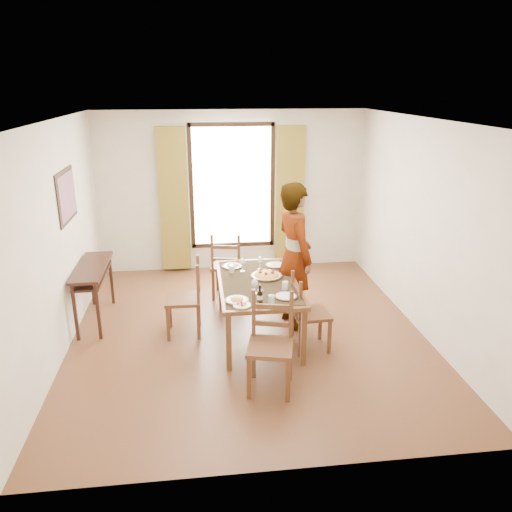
{
  "coord_description": "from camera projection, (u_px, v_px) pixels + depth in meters",
  "views": [
    {
      "loc": [
        -0.61,
        -5.84,
        3.1
      ],
      "look_at": [
        0.12,
        0.15,
        1.0
      ],
      "focal_mm": 35.0,
      "sensor_mm": 36.0,
      "label": 1
    }
  ],
  "objects": [
    {
      "name": "ground",
      "position": [
        248.0,
        332.0,
        6.56
      ],
      "size": [
        5.0,
        5.0,
        0.0
      ],
      "primitive_type": "plane",
      "color": "#482E16",
      "rests_on": "ground"
    },
    {
      "name": "man",
      "position": [
        294.0,
        256.0,
        6.49
      ],
      "size": [
        0.94,
        0.82,
        1.94
      ],
      "primitive_type": "imported",
      "rotation": [
        0.0,
        0.0,
        1.84
      ],
      "color": "gray",
      "rests_on": "ground"
    },
    {
      "name": "chair_west",
      "position": [
        186.0,
        300.0,
        6.39
      ],
      "size": [
        0.46,
        0.46,
        1.01
      ],
      "rotation": [
        0.0,
        0.0,
        -1.6
      ],
      "color": "brown",
      "rests_on": "ground"
    },
    {
      "name": "wine_glass_c",
      "position": [
        242.0,
        265.0,
        6.52
      ],
      "size": [
        0.08,
        0.08,
        0.18
      ],
      "primitive_type": null,
      "color": "white",
      "rests_on": "dining_table"
    },
    {
      "name": "wine_glass_b",
      "position": [
        260.0,
        263.0,
        6.59
      ],
      "size": [
        0.08,
        0.08,
        0.18
      ],
      "primitive_type": null,
      "color": "white",
      "rests_on": "dining_table"
    },
    {
      "name": "chair_east",
      "position": [
        308.0,
        315.0,
        6.03
      ],
      "size": [
        0.45,
        0.45,
        0.96
      ],
      "rotation": [
        0.0,
        0.0,
        1.63
      ],
      "color": "brown",
      "rests_on": "ground"
    },
    {
      "name": "plate_nw",
      "position": [
        232.0,
        265.0,
        6.7
      ],
      "size": [
        0.27,
        0.27,
        0.05
      ],
      "primitive_type": null,
      "color": "silver",
      "rests_on": "dining_table"
    },
    {
      "name": "tumbler_a",
      "position": [
        285.0,
        286.0,
        5.96
      ],
      "size": [
        0.07,
        0.07,
        0.1
      ],
      "primitive_type": "cylinder",
      "color": "silver",
      "rests_on": "dining_table"
    },
    {
      "name": "pasta_platter",
      "position": [
        267.0,
        273.0,
        6.35
      ],
      "size": [
        0.4,
        0.4,
        0.1
      ],
      "primitive_type": null,
      "color": "#C55B19",
      "rests_on": "dining_table"
    },
    {
      "name": "console_table",
      "position": [
        92.0,
        274.0,
        6.67
      ],
      "size": [
        0.38,
        1.2,
        0.8
      ],
      "color": "#341911",
      "rests_on": "ground"
    },
    {
      "name": "dining_table",
      "position": [
        258.0,
        286.0,
        6.26
      ],
      "size": [
        0.98,
        1.69,
        0.76
      ],
      "color": "brown",
      "rests_on": "ground"
    },
    {
      "name": "plate_se",
      "position": [
        286.0,
        295.0,
        5.75
      ],
      "size": [
        0.27,
        0.27,
        0.05
      ],
      "primitive_type": null,
      "color": "silver",
      "rests_on": "dining_table"
    },
    {
      "name": "chair_south",
      "position": [
        271.0,
        346.0,
        5.22
      ],
      "size": [
        0.56,
        0.56,
        1.05
      ],
      "rotation": [
        0.0,
        0.0,
        -0.24
      ],
      "color": "brown",
      "rests_on": "ground"
    },
    {
      "name": "tumbler_b",
      "position": [
        232.0,
        269.0,
        6.5
      ],
      "size": [
        0.07,
        0.07,
        0.1
      ],
      "primitive_type": "cylinder",
      "color": "silver",
      "rests_on": "dining_table"
    },
    {
      "name": "plate_ne",
      "position": [
        276.0,
        264.0,
        6.74
      ],
      "size": [
        0.27,
        0.27,
        0.05
      ],
      "primitive_type": null,
      "color": "silver",
      "rests_on": "dining_table"
    },
    {
      "name": "chair_north",
      "position": [
        227.0,
        267.0,
        7.5
      ],
      "size": [
        0.54,
        0.54,
        1.03
      ],
      "rotation": [
        0.0,
        0.0,
        2.93
      ],
      "color": "brown",
      "rests_on": "ground"
    },
    {
      "name": "caprese_plate",
      "position": [
        242.0,
        304.0,
        5.53
      ],
      "size": [
        0.2,
        0.2,
        0.04
      ],
      "primitive_type": null,
      "color": "silver",
      "rests_on": "dining_table"
    },
    {
      "name": "tumbler_c",
      "position": [
        271.0,
        299.0,
        5.58
      ],
      "size": [
        0.07,
        0.07,
        0.1
      ],
      "primitive_type": "cylinder",
      "color": "silver",
      "rests_on": "dining_table"
    },
    {
      "name": "wine_bottle",
      "position": [
        260.0,
        295.0,
        5.51
      ],
      "size": [
        0.07,
        0.07,
        0.25
      ],
      "primitive_type": null,
      "color": "black",
      "rests_on": "dining_table"
    },
    {
      "name": "room_shell",
      "position": [
        246.0,
        216.0,
        6.17
      ],
      "size": [
        4.6,
        5.1,
        2.74
      ],
      "color": "silver",
      "rests_on": "ground"
    },
    {
      "name": "wine_glass_a",
      "position": [
        255.0,
        286.0,
        5.83
      ],
      "size": [
        0.08,
        0.08,
        0.18
      ],
      "primitive_type": null,
      "color": "white",
      "rests_on": "dining_table"
    },
    {
      "name": "plate_sw",
      "position": [
        237.0,
        299.0,
        5.65
      ],
      "size": [
        0.27,
        0.27,
        0.05
      ],
      "primitive_type": null,
      "color": "silver",
      "rests_on": "dining_table"
    }
  ]
}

